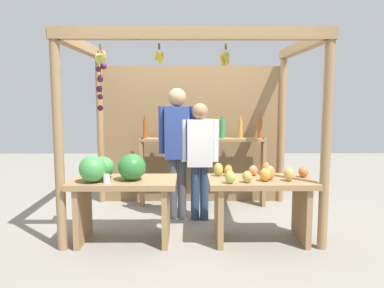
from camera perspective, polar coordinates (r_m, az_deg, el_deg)
name	(u,v)px	position (r m, az deg, el deg)	size (l,w,h in m)	color
ground_plane	(192,221)	(5.10, -0.02, -11.24)	(12.00, 12.00, 0.00)	gray
market_stall	(191,116)	(5.27, -0.15, 4.20)	(2.86, 1.99, 2.28)	#99754C
fruit_counter_left	(118,185)	(4.30, -10.83, -5.96)	(1.15, 0.66, 0.99)	#99754C
fruit_counter_right	(260,193)	(4.35, 10.04, -7.20)	(1.15, 0.64, 0.86)	#99754C
bottle_shelf_unit	(203,152)	(5.61, 1.61, -1.17)	(1.83, 0.22, 1.35)	#99754C
vendor_man	(177,141)	(4.98, -2.19, 0.50)	(0.48, 0.23, 1.71)	#494D55
vendor_woman	(200,151)	(4.94, 1.16, -1.09)	(0.48, 0.21, 1.52)	navy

